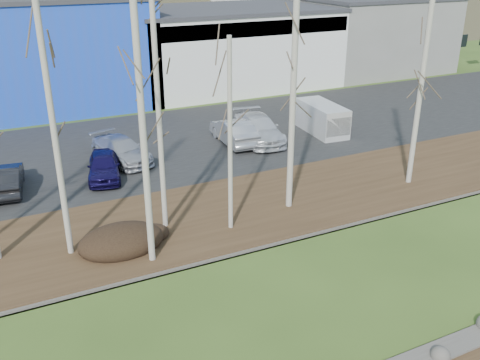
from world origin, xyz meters
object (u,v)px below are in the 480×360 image
van_white (323,119)px  car_3 (104,166)px  car_4 (234,131)px  car_5 (258,128)px  car_2 (121,150)px  car_1 (6,179)px

van_white → car_3: bearing=-169.6°
car_3 → van_white: van_white is taller
car_4 → car_5: 1.64m
car_2 → car_3: (-1.46, -2.02, 0.00)m
car_2 → van_white: van_white is taller
car_1 → car_2: 6.44m
car_4 → car_5: car_5 is taller
car_5 → car_1: bearing=-165.3°
car_2 → car_3: 2.49m
car_3 → car_5: 10.38m
car_1 → car_5: size_ratio=0.75×
car_2 → van_white: 13.36m
car_2 → car_4: car_4 is taller
car_1 → car_4: bearing=-165.2°
car_3 → car_5: (10.22, 1.84, 0.10)m
car_4 → car_1: bearing=10.8°
car_3 → car_5: bearing=23.7°
car_1 → van_white: van_white is taller
car_2 → car_5: car_5 is taller
car_1 → car_4: 13.47m
van_white → car_4: bearing=178.8°
car_4 → van_white: van_white is taller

